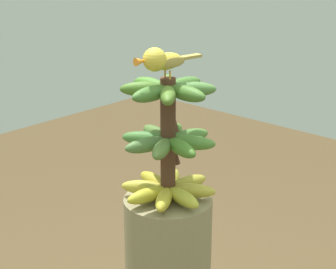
{
  "coord_description": "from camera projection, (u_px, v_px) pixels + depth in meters",
  "views": [
    {
      "loc": [
        1.09,
        0.99,
        1.91
      ],
      "look_at": [
        0.0,
        0.0,
        1.4
      ],
      "focal_mm": 59.99,
      "sensor_mm": 36.0,
      "label": 1
    }
  ],
  "objects": [
    {
      "name": "banana_bunch",
      "position": [
        168.0,
        141.0,
        1.56
      ],
      "size": [
        0.28,
        0.28,
        0.36
      ],
      "color": "#4C2D1E",
      "rests_on": "banana_tree"
    },
    {
      "name": "perched_bird",
      "position": [
        160.0,
        60.0,
        1.47
      ],
      "size": [
        0.22,
        0.07,
        0.09
      ],
      "color": "#C68933",
      "rests_on": "banana_bunch"
    }
  ]
}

